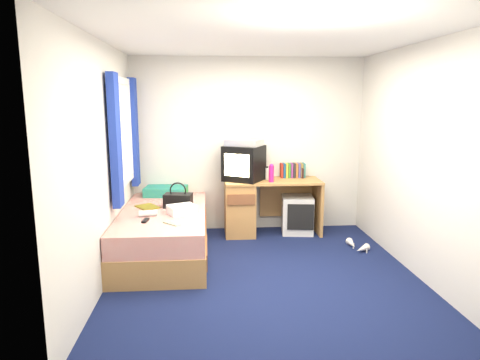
{
  "coord_description": "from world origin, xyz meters",
  "views": [
    {
      "loc": [
        -0.58,
        -4.23,
        1.82
      ],
      "look_at": [
        -0.19,
        0.7,
        0.89
      ],
      "focal_mm": 32.0,
      "sensor_mm": 36.0,
      "label": 1
    }
  ],
  "objects": [
    {
      "name": "crt_tv",
      "position": [
        -0.09,
        1.44,
        0.98
      ],
      "size": [
        0.63,
        0.61,
        0.47
      ],
      "rotation": [
        0.0,
        0.0,
        -0.53
      ],
      "color": "black",
      "rests_on": "desk"
    },
    {
      "name": "magazine",
      "position": [
        -1.31,
        0.86,
        0.55
      ],
      "size": [
        0.33,
        0.35,
        0.01
      ],
      "primitive_type": "cube",
      "rotation": [
        0.0,
        0.0,
        0.59
      ],
      "color": "yellow",
      "rests_on": "bed"
    },
    {
      "name": "bed",
      "position": [
        -1.1,
        0.7,
        0.27
      ],
      "size": [
        1.01,
        2.0,
        0.54
      ],
      "color": "tan",
      "rests_on": "ground"
    },
    {
      "name": "aerosol_can",
      "position": [
        0.23,
        1.46,
        0.83
      ],
      "size": [
        0.05,
        0.05,
        0.16
      ],
      "primitive_type": "cylinder",
      "rotation": [
        0.0,
        0.0,
        0.13
      ],
      "color": "silver",
      "rests_on": "desk"
    },
    {
      "name": "white_heels",
      "position": [
        1.25,
        0.68,
        0.04
      ],
      "size": [
        0.23,
        0.41,
        0.09
      ],
      "color": "silver",
      "rests_on": "ground"
    },
    {
      "name": "pink_water_bottle",
      "position": [
        0.27,
        1.29,
        0.86
      ],
      "size": [
        0.08,
        0.08,
        0.21
      ],
      "primitive_type": "cylinder",
      "rotation": [
        0.0,
        0.0,
        0.14
      ],
      "color": "#D21D7C",
      "rests_on": "desk"
    },
    {
      "name": "pillow",
      "position": [
        -1.14,
        1.51,
        0.6
      ],
      "size": [
        0.59,
        0.41,
        0.12
      ],
      "primitive_type": "cube",
      "rotation": [
        0.0,
        0.0,
        -0.11
      ],
      "color": "#18699E",
      "rests_on": "bed"
    },
    {
      "name": "water_bottle",
      "position": [
        -1.25,
        0.46,
        0.58
      ],
      "size": [
        0.21,
        0.12,
        0.07
      ],
      "primitive_type": "cylinder",
      "rotation": [
        0.0,
        1.57,
        0.24
      ],
      "color": "silver",
      "rests_on": "bed"
    },
    {
      "name": "handbag",
      "position": [
        -0.93,
        0.85,
        0.63
      ],
      "size": [
        0.36,
        0.24,
        0.31
      ],
      "rotation": [
        0.0,
        0.0,
        -0.17
      ],
      "color": "black",
      "rests_on": "bed"
    },
    {
      "name": "room_shell",
      "position": [
        0.0,
        0.0,
        1.45
      ],
      "size": [
        3.4,
        3.4,
        3.4
      ],
      "color": "white",
      "rests_on": "ground"
    },
    {
      "name": "storage_cube",
      "position": [
        0.66,
        1.43,
        0.26
      ],
      "size": [
        0.46,
        0.46,
        0.52
      ],
      "primitive_type": "cube",
      "rotation": [
        0.0,
        0.0,
        -0.13
      ],
      "color": "silver",
      "rests_on": "ground"
    },
    {
      "name": "window_assembly",
      "position": [
        -1.55,
        0.9,
        1.42
      ],
      "size": [
        0.11,
        1.42,
        1.4
      ],
      "color": "silver",
      "rests_on": "room_shell"
    },
    {
      "name": "picture_frame",
      "position": [
        0.74,
        1.56,
        0.82
      ],
      "size": [
        0.03,
        0.12,
        0.14
      ],
      "primitive_type": "cube",
      "rotation": [
        0.0,
        0.0,
        0.06
      ],
      "color": "black",
      "rests_on": "desk"
    },
    {
      "name": "colour_swatch_fan",
      "position": [
        -0.96,
        0.13,
        0.55
      ],
      "size": [
        0.2,
        0.2,
        0.01
      ],
      "primitive_type": "cube",
      "rotation": [
        0.0,
        0.0,
        -0.79
      ],
      "color": "yellow",
      "rests_on": "bed"
    },
    {
      "name": "vcr",
      "position": [
        -0.08,
        1.44,
        1.26
      ],
      "size": [
        0.54,
        0.48,
        0.09
      ],
      "primitive_type": "cube",
      "rotation": [
        0.0,
        0.0,
        -0.45
      ],
      "color": "silver",
      "rests_on": "crt_tv"
    },
    {
      "name": "book_row",
      "position": [
        0.61,
        1.6,
        0.85
      ],
      "size": [
        0.34,
        0.13,
        0.2
      ],
      "color": "maroon",
      "rests_on": "desk"
    },
    {
      "name": "remote_control",
      "position": [
        -1.25,
        0.26,
        0.55
      ],
      "size": [
        0.07,
        0.16,
        0.02
      ],
      "primitive_type": "cube",
      "rotation": [
        0.0,
        0.0,
        -0.13
      ],
      "color": "black",
      "rests_on": "bed"
    },
    {
      "name": "ground",
      "position": [
        0.0,
        0.0,
        0.0
      ],
      "size": [
        3.4,
        3.4,
        0.0
      ],
      "primitive_type": "plane",
      "color": "#0C1438",
      "rests_on": "ground"
    },
    {
      "name": "towel",
      "position": [
        -0.87,
        0.54,
        0.59
      ],
      "size": [
        0.37,
        0.35,
        0.1
      ],
      "primitive_type": "cube",
      "rotation": [
        0.0,
        0.0,
        0.42
      ],
      "color": "white",
      "rests_on": "bed"
    },
    {
      "name": "desk",
      "position": [
        0.03,
        1.44,
        0.41
      ],
      "size": [
        1.3,
        0.55,
        0.75
      ],
      "color": "tan",
      "rests_on": "ground"
    }
  ]
}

